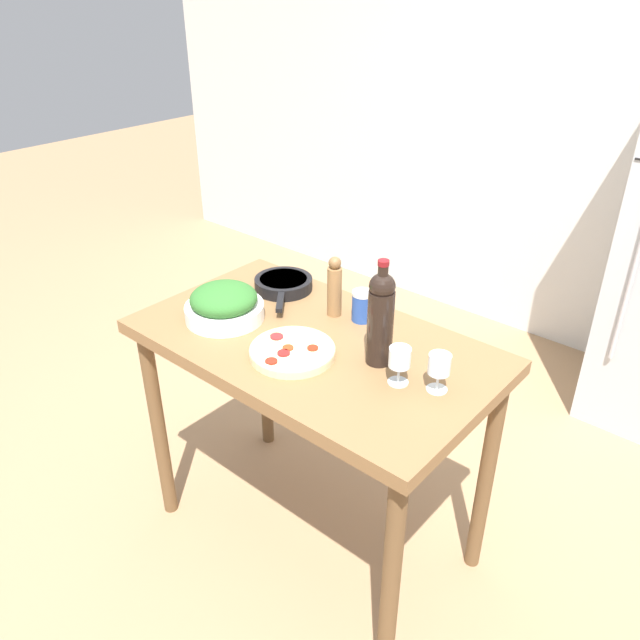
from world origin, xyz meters
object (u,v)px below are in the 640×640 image
object	(u,v)px
pepper_mill	(335,287)
homemade_pizza	(292,351)
wine_glass_near	(400,360)
cast_iron_skillet	(283,284)
wine_bottle	(381,316)
salad_bowl	(224,304)
wine_glass_far	(439,366)
salt_canister	(362,306)

from	to	relation	value
pepper_mill	homemade_pizza	world-z (taller)	pepper_mill
wine_glass_near	cast_iron_skillet	size ratio (longest dim) A/B	0.39
cast_iron_skillet	wine_bottle	bearing A→B (deg)	-16.78
wine_bottle	salad_bowl	bearing A→B (deg)	-167.45
wine_bottle	wine_glass_far	xyz separation A→B (m)	(0.22, -0.01, -0.08)
pepper_mill	homemade_pizza	distance (m)	0.32
wine_glass_near	cast_iron_skillet	distance (m)	0.74
salt_canister	wine_bottle	bearing A→B (deg)	-41.57
pepper_mill	salt_canister	xyz separation A→B (m)	(0.10, 0.03, -0.05)
wine_bottle	pepper_mill	xyz separation A→B (m)	(-0.30, 0.15, -0.06)
wine_glass_near	salad_bowl	distance (m)	0.70
homemade_pizza	salt_canister	distance (m)	0.34
wine_glass_far	salt_canister	world-z (taller)	wine_glass_far
homemade_pizza	salt_canister	size ratio (longest dim) A/B	2.48
wine_glass_far	cast_iron_skillet	bearing A→B (deg)	166.87
wine_glass_near	salt_canister	distance (m)	0.40
salad_bowl	cast_iron_skillet	size ratio (longest dim) A/B	0.90
pepper_mill	cast_iron_skillet	size ratio (longest dim) A/B	0.73
salad_bowl	cast_iron_skillet	world-z (taller)	salad_bowl
homemade_pizza	pepper_mill	bearing A→B (deg)	103.56
homemade_pizza	salt_canister	xyz separation A→B (m)	(0.03, 0.33, 0.04)
salad_bowl	homemade_pizza	xyz separation A→B (m)	(0.35, -0.02, -0.04)
pepper_mill	salt_canister	bearing A→B (deg)	17.45
wine_bottle	wine_glass_far	world-z (taller)	wine_bottle
salad_bowl	salt_canister	world-z (taller)	salad_bowl
wine_glass_near	pepper_mill	world-z (taller)	pepper_mill
wine_bottle	pepper_mill	world-z (taller)	wine_bottle
salad_bowl	homemade_pizza	size ratio (longest dim) A/B	1.00
wine_glass_far	salad_bowl	world-z (taller)	salad_bowl
wine_bottle	cast_iron_skillet	world-z (taller)	wine_bottle
salad_bowl	wine_bottle	bearing A→B (deg)	12.55
wine_bottle	cast_iron_skillet	xyz separation A→B (m)	(-0.58, 0.18, -0.14)
pepper_mill	cast_iron_skillet	distance (m)	0.29
wine_bottle	salt_canister	bearing A→B (deg)	138.43
wine_bottle	homemade_pizza	distance (m)	0.31
pepper_mill	homemade_pizza	xyz separation A→B (m)	(0.07, -0.30, -0.09)
wine_bottle	wine_glass_near	bearing A→B (deg)	-26.32
salt_canister	wine_glass_near	bearing A→B (deg)	-36.71
wine_glass_near	salad_bowl	xyz separation A→B (m)	(-0.69, -0.07, -0.03)
wine_glass_near	salad_bowl	world-z (taller)	salad_bowl
wine_bottle	homemade_pizza	world-z (taller)	wine_bottle
wine_glass_far	pepper_mill	xyz separation A→B (m)	(-0.53, 0.16, 0.02)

